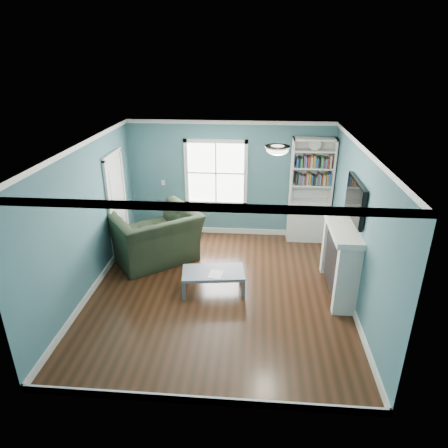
{
  "coord_description": "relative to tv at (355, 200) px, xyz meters",
  "views": [
    {
      "loc": [
        0.58,
        -6.02,
        3.94
      ],
      "look_at": [
        0.05,
        0.4,
        1.14
      ],
      "focal_mm": 32.0,
      "sensor_mm": 36.0,
      "label": 1
    }
  ],
  "objects": [
    {
      "name": "window",
      "position": [
        -2.5,
        2.29,
        -0.27
      ],
      "size": [
        1.4,
        0.06,
        1.5
      ],
      "color": "white",
      "rests_on": "room_walls"
    },
    {
      "name": "paper_sheet",
      "position": [
        -2.25,
        -0.28,
        -1.33
      ],
      "size": [
        0.26,
        0.31,
        0.0
      ],
      "primitive_type": "cube",
      "rotation": [
        0.0,
        0.0,
        -0.11
      ],
      "color": "white",
      "rests_on": "coffee_table"
    },
    {
      "name": "light_switch",
      "position": [
        -3.7,
        2.28,
        -0.52
      ],
      "size": [
        0.08,
        0.01,
        0.12
      ],
      "primitive_type": "cube",
      "color": "white",
      "rests_on": "room_walls"
    },
    {
      "name": "ceiling_fixture",
      "position": [
        -1.3,
        -0.1,
        0.82
      ],
      "size": [
        0.38,
        0.38,
        0.15
      ],
      "color": "white",
      "rests_on": "room_walls"
    },
    {
      "name": "trim",
      "position": [
        -2.2,
        -0.2,
        -0.49
      ],
      "size": [
        4.5,
        5.0,
        2.6
      ],
      "color": "white",
      "rests_on": "ground"
    },
    {
      "name": "coffee_table",
      "position": [
        -2.31,
        -0.18,
        -1.38
      ],
      "size": [
        1.15,
        0.73,
        0.39
      ],
      "rotation": [
        0.0,
        0.0,
        0.13
      ],
      "color": "#555B66",
      "rests_on": "ground"
    },
    {
      "name": "floor",
      "position": [
        -2.2,
        -0.2,
        -1.72
      ],
      "size": [
        5.0,
        5.0,
        0.0
      ],
      "primitive_type": "plane",
      "color": "black",
      "rests_on": "ground"
    },
    {
      "name": "fireplace",
      "position": [
        -0.12,
        0.0,
        -1.09
      ],
      "size": [
        0.44,
        1.58,
        1.3
      ],
      "color": "black",
      "rests_on": "ground"
    },
    {
      "name": "bookshelf",
      "position": [
        -0.43,
        2.1,
        -0.8
      ],
      "size": [
        0.9,
        0.35,
        2.31
      ],
      "color": "silver",
      "rests_on": "ground"
    },
    {
      "name": "tv",
      "position": [
        0.0,
        0.0,
        0.0
      ],
      "size": [
        0.06,
        1.1,
        0.65
      ],
      "primitive_type": "cube",
      "color": "black",
      "rests_on": "fireplace"
    },
    {
      "name": "recliner",
      "position": [
        -3.6,
        0.87,
        -1.02
      ],
      "size": [
        1.91,
        1.8,
        1.4
      ],
      "primitive_type": "imported",
      "rotation": [
        0.0,
        0.0,
        -2.49
      ],
      "color": "black",
      "rests_on": "ground"
    },
    {
      "name": "room_walls",
      "position": [
        -2.2,
        -0.2,
        -0.14
      ],
      "size": [
        5.0,
        5.0,
        5.0
      ],
      "color": "#3E6976",
      "rests_on": "ground"
    },
    {
      "name": "door",
      "position": [
        -4.42,
        1.2,
        -0.65
      ],
      "size": [
        0.12,
        0.98,
        2.17
      ],
      "color": "silver",
      "rests_on": "ground"
    }
  ]
}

